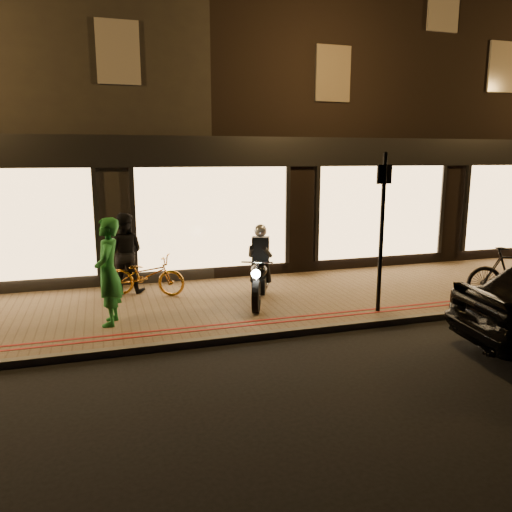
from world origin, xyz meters
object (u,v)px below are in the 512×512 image
Objects in this scene: sign_post at (382,224)px; bicycle_gold at (146,275)px; motorcycle at (260,273)px; person_green at (108,272)px.

sign_post reaches higher than bicycle_gold.
sign_post is at bearing -97.91° from bicycle_gold.
sign_post is at bearing -7.87° from motorcycle.
motorcycle is 1.10× the size of bicycle_gold.
motorcycle is 0.61× the size of sign_post.
motorcycle is at bearing -97.39° from bicycle_gold.
person_green reaches higher than motorcycle.
person_green is at bearing -147.62° from motorcycle.
sign_post is (2.01, -1.20, 1.06)m from motorcycle.
sign_post is 4.98m from bicycle_gold.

